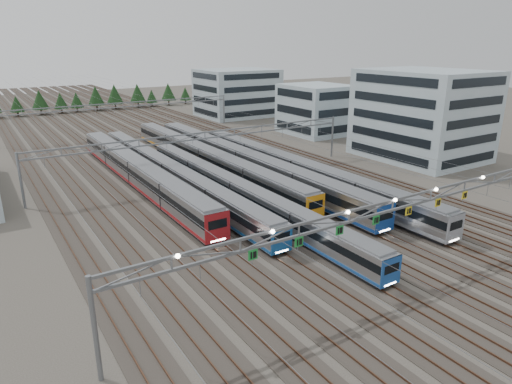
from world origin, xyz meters
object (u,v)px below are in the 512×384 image
train_a (138,172)px  train_e (243,161)px  train_f (298,170)px  gantry_far (123,109)px  train_b (170,173)px  depot_bldg_south (422,115)px  depot_bldg_north (237,93)px  depot_bldg_mid (316,109)px  train_c (238,192)px  gantry_mid (205,141)px  gantry_near (393,208)px  train_d (206,158)px

train_a → train_e: size_ratio=0.83×
train_f → gantry_far: 57.04m
train_b → gantry_far: bearing=81.6°
train_a → train_f: train_a is taller
depot_bldg_south → depot_bldg_north: (-3.37, 65.83, -1.49)m
depot_bldg_mid → gantry_far: bearing=149.5°
train_a → train_c: size_ratio=0.97×
train_c → gantry_mid: size_ratio=1.00×
train_b → depot_bldg_south: (48.84, -9.09, 6.46)m
train_b → gantry_mid: gantry_mid is taller
train_b → gantry_near: 40.32m
train_a → train_e: (18.00, -2.47, -0.07)m
train_c → depot_bldg_north: size_ratio=2.55×
gantry_mid → depot_bldg_mid: depot_bldg_mid is taller
gantry_near → depot_bldg_south: (42.14, 30.35, 1.40)m
train_b → gantry_mid: bearing=5.7°
depot_bldg_north → train_b: bearing=-128.7°
train_f → gantry_mid: (-11.25, 10.76, 4.20)m
depot_bldg_mid → train_a: bearing=-159.7°
train_a → train_e: 18.17m
train_c → gantry_far: gantry_far is taller
train_e → gantry_near: gantry_near is taller
gantry_near → gantry_far: (0.05, 85.12, -0.70)m
gantry_near → depot_bldg_north: bearing=68.0°
depot_bldg_mid → train_d: bearing=-157.0°
train_a → train_c: (9.00, -16.02, -0.39)m
train_c → depot_bldg_south: size_ratio=2.55×
train_b → train_d: bearing=29.6°
depot_bldg_south → depot_bldg_mid: (-1.07, 30.62, -2.50)m
train_c → depot_bldg_south: depot_bldg_south is taller
train_a → depot_bldg_north: depot_bldg_north is taller
train_b → depot_bldg_mid: bearing=24.3°
train_b → gantry_far: gantry_far is taller
gantry_far → depot_bldg_mid: bearing=-30.5°
train_a → gantry_far: gantry_far is taller
depot_bldg_north → train_d: bearing=-125.2°
train_c → depot_bldg_mid: (43.27, 35.37, 4.05)m
train_c → gantry_near: bearing=-85.1°
gantry_near → train_c: bearing=94.9°
gantry_near → train_e: bearing=80.2°
train_a → depot_bldg_south: 54.87m
train_a → gantry_far: 45.11m
gantry_far → depot_bldg_mid: 47.60m
depot_bldg_north → depot_bldg_south: bearing=-87.1°
train_d → train_b: bearing=-150.4°
gantry_near → gantry_far: gantry_near is taller
train_a → gantry_mid: gantry_mid is taller
gantry_mid → depot_bldg_north: (38.72, 56.06, 0.62)m
gantry_near → depot_bldg_south: bearing=35.8°
gantry_far → depot_bldg_north: bearing=15.9°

